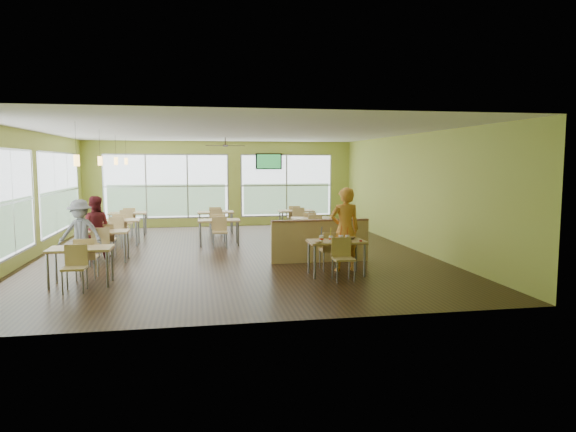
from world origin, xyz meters
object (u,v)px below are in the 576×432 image
(man_plaid, at_px, (345,229))
(food_basket, at_px, (350,238))
(main_table, at_px, (336,246))
(half_wall_divider, at_px, (320,241))

(man_plaid, distance_m, food_basket, 0.28)
(main_table, height_order, man_plaid, man_plaid)
(main_table, bearing_deg, half_wall_divider, 90.00)
(man_plaid, bearing_deg, food_basket, 102.37)
(half_wall_divider, xyz_separation_m, man_plaid, (0.29, -1.08, 0.41))
(main_table, xyz_separation_m, half_wall_divider, (0.00, 1.45, -0.11))
(half_wall_divider, height_order, food_basket, half_wall_divider)
(half_wall_divider, distance_m, food_basket, 1.38)
(main_table, bearing_deg, food_basket, 22.13)
(food_basket, bearing_deg, main_table, -157.87)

